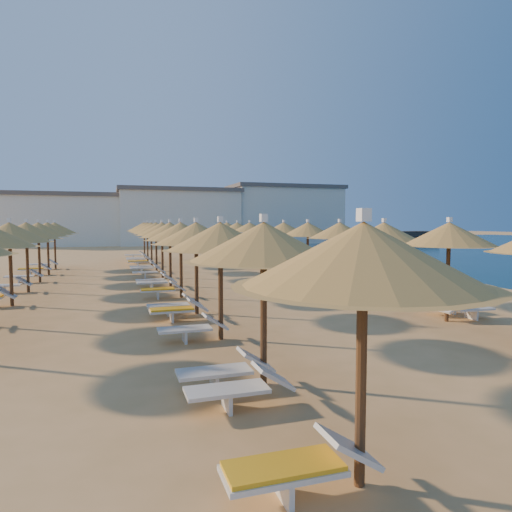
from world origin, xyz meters
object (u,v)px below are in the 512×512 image
object	(u,v)px
parasol_row_west	(170,231)
beachgoer_b	(305,260)
beachgoer_c	(329,258)
jetty	(349,237)
parasol_row_east	(308,230)

from	to	relation	value
parasol_row_west	beachgoer_b	world-z (taller)	parasol_row_west
parasol_row_west	beachgoer_c	size ratio (longest dim) A/B	23.38
jetty	parasol_row_east	bearing A→B (deg)	-122.36
jetty	beachgoer_c	distance (m)	43.22
jetty	parasol_row_west	distance (m)	51.62
jetty	parasol_row_east	xyz separation A→B (m)	(-25.07, -40.59, 1.75)
parasol_row_west	beachgoer_c	bearing A→B (deg)	19.57
jetty	parasol_row_east	world-z (taller)	parasol_row_east
parasol_row_east	beachgoer_c	distance (m)	4.86
beachgoer_c	parasol_row_east	bearing A→B (deg)	-109.00
jetty	beachgoer_b	size ratio (longest dim) A/B	19.57
parasol_row_west	beachgoer_c	xyz separation A→B (m)	(9.72, 3.45, -1.73)
parasol_row_east	parasol_row_west	world-z (taller)	same
parasol_row_west	beachgoer_b	distance (m)	8.46
beachgoer_b	beachgoer_c	bearing A→B (deg)	97.51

